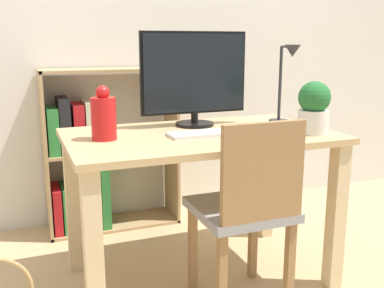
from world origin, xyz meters
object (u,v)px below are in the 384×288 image
keyboard (210,133)px  bookshelf (89,162)px  desk_lamp (286,77)px  potted_plant (314,107)px  chair (247,206)px  vase (104,116)px  monitor (194,76)px

keyboard → bookshelf: size_ratio=0.39×
desk_lamp → potted_plant: 0.27m
chair → bookshelf: 1.25m
keyboard → potted_plant: potted_plant is taller
keyboard → bookshelf: bearing=116.2°
vase → bookshelf: (0.04, 0.80, -0.41)m
desk_lamp → potted_plant: size_ratio=1.66×
desk_lamp → potted_plant: (0.00, -0.24, -0.13)m
monitor → potted_plant: monitor is taller
monitor → vase: (-0.50, -0.17, -0.15)m
keyboard → vase: (-0.47, 0.08, 0.10)m
keyboard → monitor: bearing=84.7°
monitor → potted_plant: size_ratio=2.29×
vase → chair: size_ratio=0.28×
potted_plant → chair: 0.57m
chair → vase: bearing=147.5°
chair → bookshelf: bookshelf is taller
vase → chair: (0.53, -0.34, -0.37)m
monitor → vase: bearing=-160.7°
potted_plant → chair: size_ratio=0.28×
monitor → desk_lamp: bearing=-19.9°
bookshelf → monitor: bearing=-54.1°
desk_lamp → bookshelf: (-0.89, 0.79, -0.56)m
potted_plant → chair: potted_plant is taller
keyboard → desk_lamp: (0.46, 0.09, 0.24)m
keyboard → desk_lamp: 0.53m
potted_plant → chair: (-0.40, -0.12, -0.39)m
monitor → desk_lamp: (0.44, -0.16, -0.00)m
vase → chair: 0.73m
vase → bookshelf: size_ratio=0.24×
keyboard → vase: vase is taller
vase → desk_lamp: size_ratio=0.58×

